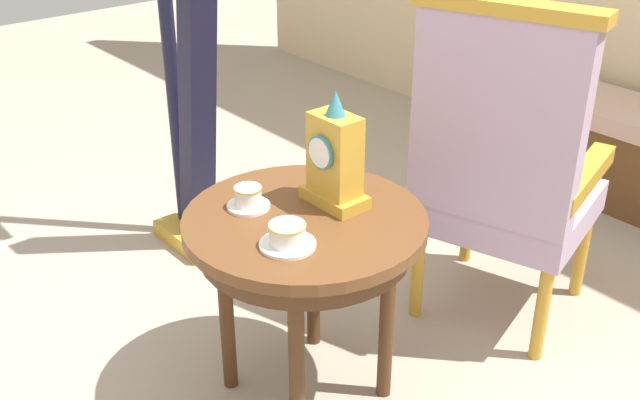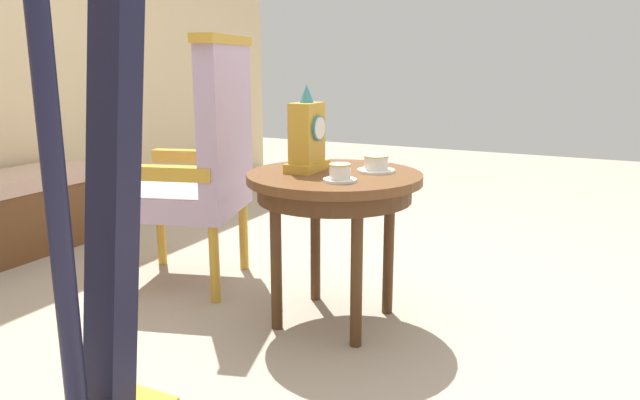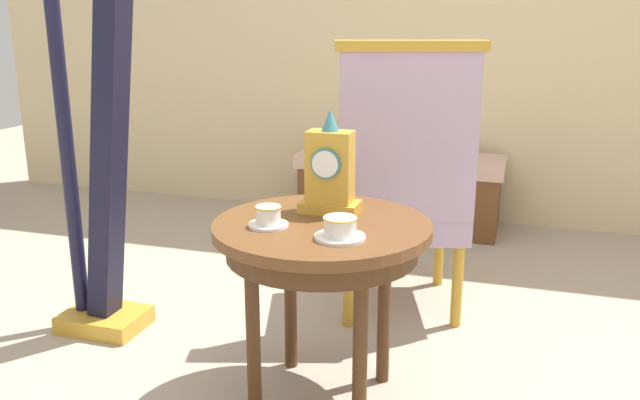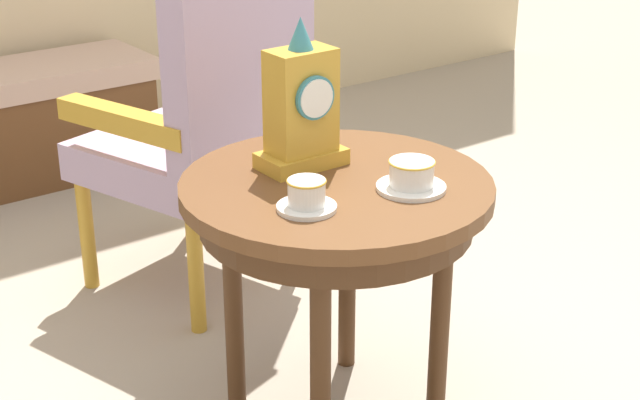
{
  "view_description": "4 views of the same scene",
  "coord_description": "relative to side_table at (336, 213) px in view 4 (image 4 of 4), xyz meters",
  "views": [
    {
      "loc": [
        1.45,
        -1.13,
        1.62
      ],
      "look_at": [
        0.05,
        0.05,
        0.67
      ],
      "focal_mm": 43.0,
      "sensor_mm": 36.0,
      "label": 1
    },
    {
      "loc": [
        -2.07,
        -0.95,
        1.03
      ],
      "look_at": [
        0.06,
        0.11,
        0.48
      ],
      "focal_mm": 33.98,
      "sensor_mm": 36.0,
      "label": 2
    },
    {
      "loc": [
        0.59,
        -1.86,
        1.23
      ],
      "look_at": [
        -0.01,
        0.08,
        0.67
      ],
      "focal_mm": 37.51,
      "sensor_mm": 36.0,
      "label": 3
    },
    {
      "loc": [
        -1.17,
        -1.49,
        1.38
      ],
      "look_at": [
        0.07,
        0.17,
        0.5
      ],
      "focal_mm": 53.92,
      "sensor_mm": 36.0,
      "label": 4
    }
  ],
  "objects": [
    {
      "name": "armchair",
      "position": [
        0.12,
        0.72,
        0.06
      ],
      "size": [
        0.67,
        0.66,
        1.14
      ],
      "color": "#B299B7",
      "rests_on": "ground"
    },
    {
      "name": "teacup_right",
      "position": [
        0.09,
        -0.13,
        0.11
      ],
      "size": [
        0.15,
        0.15,
        0.07
      ],
      "color": "white",
      "rests_on": "side_table"
    },
    {
      "name": "side_table",
      "position": [
        0.0,
        0.0,
        0.0
      ],
      "size": [
        0.68,
        0.68,
        0.61
      ],
      "color": "brown",
      "rests_on": "ground"
    },
    {
      "name": "mantel_clock",
      "position": [
        -0.01,
        0.11,
        0.21
      ],
      "size": [
        0.19,
        0.11,
        0.34
      ],
      "color": "gold",
      "rests_on": "side_table"
    },
    {
      "name": "teacup_left",
      "position": [
        -0.14,
        -0.09,
        0.11
      ],
      "size": [
        0.12,
        0.12,
        0.06
      ],
      "color": "white",
      "rests_on": "side_table"
    }
  ]
}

